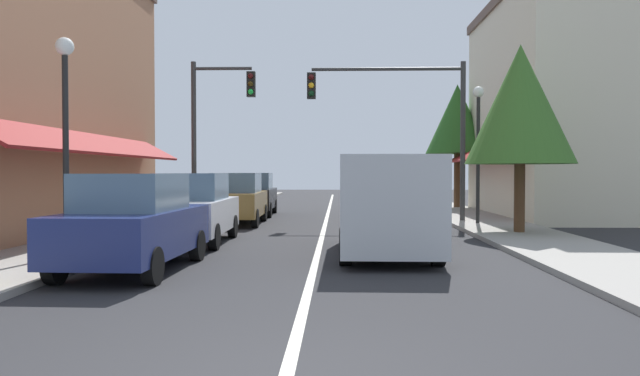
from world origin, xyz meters
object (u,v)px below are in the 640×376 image
parked_car_far_left (253,194)px  tree_right_far (457,119)px  parked_car_second_left (193,209)px  tree_right_near (520,105)px  traffic_signal_left_corner (213,118)px  street_lamp_left_near (65,110)px  traffic_signal_mast_arm (408,112)px  parked_car_nearest_left (134,223)px  street_lamp_right_mid (478,132)px  parked_car_third_left (237,199)px  van_in_lane (386,202)px

parked_car_far_left → tree_right_far: tree_right_far is taller
parked_car_second_left → tree_right_near: (8.75, 2.03, 2.80)m
parked_car_second_left → traffic_signal_left_corner: size_ratio=0.71×
tree_right_far → parked_car_far_left: bearing=-155.3°
street_lamp_left_near → traffic_signal_mast_arm: bearing=50.0°
tree_right_near → parked_car_nearest_left: bearing=-144.0°
parked_car_far_left → traffic_signal_left_corner: traffic_signal_left_corner is taller
parked_car_second_left → tree_right_far: 17.45m
street_lamp_right_mid → tree_right_far: bearing=83.2°
traffic_signal_left_corner → tree_right_near: 10.72m
street_lamp_right_mid → parked_car_third_left: bearing=175.9°
street_lamp_right_mid → tree_right_near: bearing=-80.9°
parked_car_far_left → parked_car_nearest_left: bearing=-92.0°
parked_car_second_left → van_in_lane: size_ratio=0.79×
van_in_lane → street_lamp_right_mid: size_ratio=1.13×
parked_car_second_left → street_lamp_right_mid: (8.27, 5.02, 2.25)m
parked_car_third_left → tree_right_near: 9.71m
traffic_signal_left_corner → parked_car_nearest_left: bearing=-85.6°
traffic_signal_left_corner → tree_right_near: size_ratio=1.08×
tree_right_far → street_lamp_left_near: bearing=-122.5°
street_lamp_left_near → tree_right_near: bearing=26.5°
parked_car_nearest_left → street_lamp_right_mid: bearing=50.2°
parked_car_far_left → tree_right_far: size_ratio=0.69×
traffic_signal_mast_arm → traffic_signal_left_corner: (-6.96, 0.58, -0.14)m
parked_car_second_left → tree_right_far: bearing=55.8°
traffic_signal_mast_arm → street_lamp_right_mid: size_ratio=1.22×
parked_car_nearest_left → parked_car_far_left: (0.12, 14.38, 0.00)m
parked_car_nearest_left → street_lamp_right_mid: (8.29, 9.37, 2.25)m
parked_car_far_left → tree_right_far: 10.79m
traffic_signal_mast_arm → traffic_signal_left_corner: size_ratio=0.97×
tree_right_far → parked_car_third_left: bearing=-136.6°
traffic_signal_left_corner → traffic_signal_mast_arm: bearing=-4.8°
parked_car_third_left → traffic_signal_left_corner: traffic_signal_left_corner is taller
parked_car_third_left → tree_right_far: tree_right_far is taller
parked_car_second_left → van_in_lane: bearing=-23.2°
van_in_lane → traffic_signal_left_corner: bearing=123.4°
tree_right_far → parked_car_second_left: bearing=-123.3°
van_in_lane → street_lamp_left_near: 6.87m
parked_car_third_left → traffic_signal_mast_arm: (5.92, 0.57, 3.02)m
parked_car_second_left → van_in_lane: 5.10m
parked_car_nearest_left → parked_car_far_left: bearing=91.2°
traffic_signal_mast_arm → street_lamp_left_near: bearing=-130.0°
parked_car_second_left → street_lamp_right_mid: 9.94m
parked_car_nearest_left → van_in_lane: size_ratio=0.80×
parked_car_second_left → tree_right_far: tree_right_far is taller
parked_car_third_left → parked_car_far_left: size_ratio=1.00×
parked_car_nearest_left → parked_car_far_left: same height
traffic_signal_mast_arm → tree_right_near: 4.93m
van_in_lane → tree_right_near: (4.04, 3.96, 2.53)m
parked_car_nearest_left → parked_car_second_left: 4.35m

